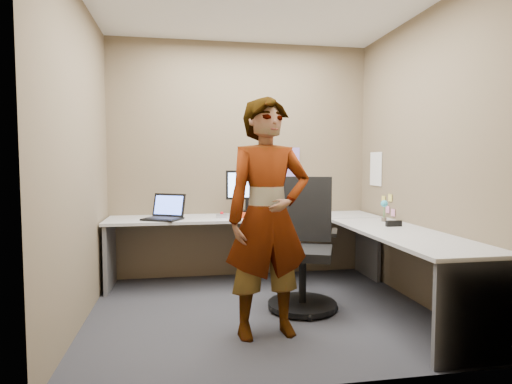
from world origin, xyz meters
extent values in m
plane|color=#232327|center=(0.00, 0.00, 0.00)|extent=(3.00, 3.00, 0.00)
plane|color=brown|center=(0.00, 1.30, 1.35)|extent=(3.00, 0.00, 3.00)
plane|color=brown|center=(1.50, 0.00, 1.35)|extent=(0.00, 2.70, 2.70)
plane|color=brown|center=(-1.50, 0.00, 1.35)|extent=(0.00, 2.70, 2.70)
cube|color=#A5A5A5|center=(0.00, 0.98, 0.71)|extent=(2.96, 0.65, 0.03)
cube|color=#A5A5A5|center=(1.18, -0.32, 0.71)|extent=(0.65, 1.91, 0.03)
cube|color=#59595B|center=(-1.44, 0.98, 0.35)|extent=(0.04, 0.60, 0.70)
cube|color=#59595B|center=(1.44, 0.98, 0.35)|extent=(0.04, 0.60, 0.70)
cube|color=#59595B|center=(1.18, -1.24, 0.35)|extent=(0.60, 0.04, 0.70)
cube|color=red|center=(0.02, 0.93, 0.76)|extent=(0.31, 0.24, 0.06)
cube|color=black|center=(0.02, 0.93, 0.80)|extent=(0.21, 0.15, 0.01)
cube|color=black|center=(0.02, 0.95, 0.86)|extent=(0.05, 0.04, 0.12)
cube|color=black|center=(0.02, 0.95, 1.08)|extent=(0.47, 0.07, 0.31)
cube|color=#93BBFF|center=(0.02, 0.93, 1.08)|extent=(0.42, 0.04, 0.27)
cube|color=black|center=(-0.89, 0.84, 0.74)|extent=(0.45, 0.41, 0.02)
cube|color=black|center=(-0.82, 0.95, 0.87)|extent=(0.36, 0.25, 0.24)
cube|color=#4665E0|center=(-0.82, 0.95, 0.87)|extent=(0.31, 0.21, 0.20)
cube|color=#B7B7BC|center=(-0.27, 0.89, 0.75)|extent=(0.12, 0.08, 0.04)
sphere|color=red|center=(-0.27, 0.88, 0.78)|extent=(0.04, 0.04, 0.04)
cone|color=white|center=(0.40, 0.79, 0.76)|extent=(0.10, 0.10, 0.06)
cube|color=black|center=(1.25, 0.01, 0.76)|extent=(0.15, 0.04, 0.05)
cylinder|color=brown|center=(1.32, 0.34, 0.75)|extent=(0.05, 0.05, 0.04)
cylinder|color=#338C3F|center=(1.32, 0.34, 0.84)|extent=(0.01, 0.01, 0.14)
sphere|color=#39B1CC|center=(1.32, 0.34, 0.91)|extent=(0.07, 0.07, 0.07)
cube|color=#846BB7|center=(0.55, 1.29, 1.30)|extent=(0.30, 0.01, 0.40)
cube|color=white|center=(1.49, 0.90, 1.25)|extent=(0.01, 0.28, 0.38)
cube|color=#F2E059|center=(1.49, 0.55, 0.95)|extent=(0.01, 0.07, 0.07)
cube|color=pink|center=(1.49, 0.60, 0.82)|extent=(0.01, 0.07, 0.07)
cube|color=pink|center=(1.49, 0.48, 0.80)|extent=(0.01, 0.07, 0.07)
cube|color=#F2E059|center=(1.49, 0.70, 0.92)|extent=(0.01, 0.07, 0.07)
cylinder|color=black|center=(0.37, -0.01, 0.04)|extent=(0.62, 0.62, 0.04)
cylinder|color=black|center=(0.37, -0.01, 0.29)|extent=(0.07, 0.07, 0.44)
cube|color=black|center=(0.37, -0.01, 0.52)|extent=(0.66, 0.66, 0.08)
cube|color=black|center=(0.46, 0.22, 0.89)|extent=(0.47, 0.23, 0.61)
cube|color=black|center=(0.11, 0.10, 0.71)|extent=(0.16, 0.33, 0.03)
cube|color=black|center=(0.63, -0.11, 0.71)|extent=(0.16, 0.33, 0.03)
imported|color=#999399|center=(-0.05, -0.50, 0.91)|extent=(0.71, 0.52, 1.82)
camera|label=1|loc=(-0.69, -3.65, 1.33)|focal=30.00mm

